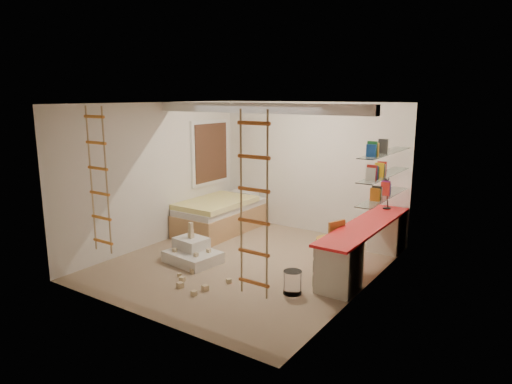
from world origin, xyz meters
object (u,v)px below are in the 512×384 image
Objects in this scene: desk at (365,244)px; bed at (221,215)px; swivel_chair at (330,251)px; play_platform at (192,253)px.

desk reaches higher than bed.
swivel_chair is 2.27m from play_platform.
play_platform is (-2.50, -1.30, -0.26)m from desk.
desk is at bearing 40.07° from swivel_chair.
desk is 2.83m from play_platform.
swivel_chair is (2.76, -0.73, -0.02)m from bed.
play_platform is (-2.07, -0.94, -0.16)m from swivel_chair.
play_platform is at bearing -152.52° from desk.
swivel_chair reaches higher than bed.
swivel_chair is 0.92× the size of play_platform.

